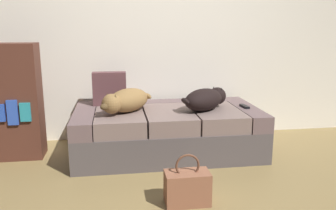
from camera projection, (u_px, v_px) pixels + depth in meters
ground_plane at (189, 204)px, 2.52m from camera, size 10.00×10.00×0.00m
back_wall at (159, 12)px, 3.84m from camera, size 6.40×0.10×2.80m
couch at (167, 131)px, 3.51m from camera, size 1.81×0.95×0.45m
dog_tan at (126, 101)px, 3.30m from camera, size 0.54×0.55×0.22m
dog_dark at (206, 99)px, 3.39m from camera, size 0.56×0.49×0.21m
tv_remote at (244, 106)px, 3.51m from camera, size 0.06×0.15×0.02m
throw_pillow at (110, 89)px, 3.60m from camera, size 0.34×0.12×0.34m
handbag at (187, 187)px, 2.51m from camera, size 0.32×0.18×0.38m
bookshelf at (10, 102)px, 3.31m from camera, size 0.56×0.30×1.10m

